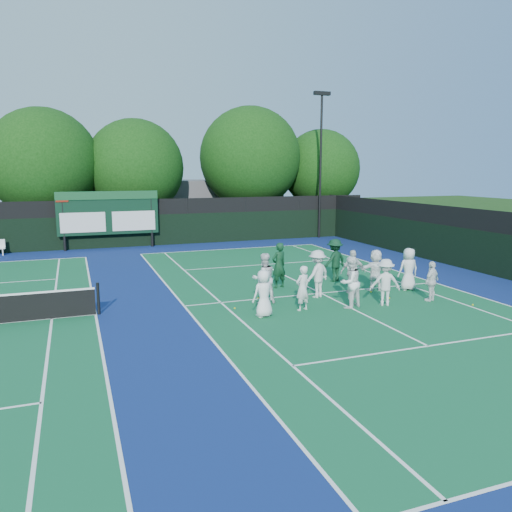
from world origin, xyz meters
name	(u,v)px	position (x,y,z in m)	size (l,w,h in m)	color
ground	(333,300)	(0.00, 0.00, 0.00)	(120.00, 120.00, 0.00)	#17380F
court_apron	(170,308)	(-6.00, 1.00, 0.00)	(34.00, 32.00, 0.01)	navy
near_court	(321,293)	(0.00, 1.00, 0.01)	(11.05, 23.85, 0.01)	#135D34
back_fence	(125,226)	(-6.00, 16.00, 1.36)	(34.00, 0.08, 3.00)	black
divider_fence_right	(499,248)	(9.00, 1.00, 1.36)	(0.08, 32.00, 3.00)	black
scoreboard	(108,213)	(-7.01, 15.59, 2.19)	(6.00, 0.21, 3.55)	black
clubhouse	(166,205)	(-2.00, 24.00, 2.00)	(18.00, 6.00, 4.00)	#5E5E63
light_pole_right	(321,148)	(7.50, 15.70, 6.30)	(1.20, 0.30, 10.12)	black
tree_b	(46,166)	(-10.48, 19.58, 5.06)	(7.12, 7.12, 8.81)	black
tree_c	(137,170)	(-4.67, 19.58, 4.80)	(6.63, 6.63, 8.29)	black
tree_d	(252,160)	(3.75, 19.58, 5.52)	(7.48, 7.48, 9.46)	black
tree_e	(322,171)	(9.65, 19.58, 4.75)	(6.10, 6.10, 7.96)	black
tennis_ball_0	(235,308)	(-3.89, 0.03, 0.03)	(0.07, 0.07, 0.07)	#C1C917
tennis_ball_1	(371,292)	(1.94, 0.42, 0.03)	(0.07, 0.07, 0.07)	#C1C917
tennis_ball_2	(473,305)	(4.29, -2.52, 0.03)	(0.07, 0.07, 0.07)	#C1C917
tennis_ball_3	(258,298)	(-2.62, 1.06, 0.03)	(0.07, 0.07, 0.07)	#C1C917
tennis_ball_4	(370,287)	(2.39, 1.17, 0.03)	(0.07, 0.07, 0.07)	#C1C917
tennis_ball_5	(389,298)	(2.05, -0.64, 0.03)	(0.07, 0.07, 0.07)	#C1C917
player_front_0	(264,293)	(-3.27, -1.17, 0.80)	(0.78, 0.51, 1.59)	white
player_front_1	(302,288)	(-1.73, -0.93, 0.79)	(0.58, 0.38, 1.58)	silver
player_front_2	(350,282)	(-0.01, -1.18, 0.92)	(0.90, 0.70, 1.84)	white
player_front_3	(385,282)	(1.34, -1.35, 0.85)	(1.10, 0.63, 1.70)	silver
player_front_4	(432,281)	(3.31, -1.44, 0.75)	(0.88, 0.37, 1.51)	white
player_back_0	(264,278)	(-2.65, 0.42, 0.93)	(0.90, 0.71, 1.86)	silver
player_back_1	(317,274)	(-0.42, 0.53, 0.92)	(1.19, 0.68, 1.83)	silver
player_back_2	(353,272)	(1.17, 0.57, 0.87)	(1.02, 0.43, 1.74)	silver
player_back_3	(375,270)	(2.26, 0.65, 0.85)	(1.57, 0.50, 1.69)	white
player_back_4	(408,269)	(3.58, 0.30, 0.87)	(0.85, 0.55, 1.73)	silver
coach_left	(279,265)	(-1.19, 2.46, 0.95)	(0.69, 0.45, 1.90)	#0F371E
coach_right	(335,260)	(1.56, 2.74, 0.94)	(1.21, 0.70, 1.88)	#0D321C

